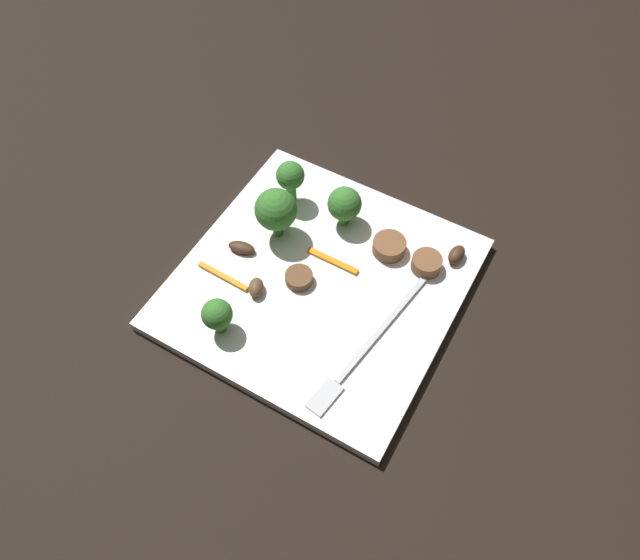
{
  "coord_description": "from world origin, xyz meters",
  "views": [
    {
      "loc": [
        0.29,
        0.17,
        0.53
      ],
      "look_at": [
        0.0,
        0.0,
        0.01
      ],
      "focal_mm": 34.27,
      "sensor_mm": 36.0,
      "label": 1
    }
  ],
  "objects": [
    {
      "name": "ground_plane",
      "position": [
        0.0,
        0.0,
        0.0
      ],
      "size": [
        1.4,
        1.4,
        0.0
      ],
      "primitive_type": "plane",
      "color": "black"
    },
    {
      "name": "plate",
      "position": [
        0.0,
        0.0,
        0.01
      ],
      "size": [
        0.27,
        0.27,
        0.01
      ],
      "primitive_type": "cube",
      "color": "white",
      "rests_on": "ground_plane"
    },
    {
      "name": "fork",
      "position": [
        0.05,
        0.08,
        0.01
      ],
      "size": [
        0.18,
        0.04,
        0.0
      ],
      "rotation": [
        0.0,
        0.0,
        -0.15
      ],
      "color": "silver",
      "rests_on": "plate"
    },
    {
      "name": "broccoli_floret_0",
      "position": [
        -0.08,
        -0.02,
        0.04
      ],
      "size": [
        0.04,
        0.04,
        0.05
      ],
      "color": "#408630",
      "rests_on": "plate"
    },
    {
      "name": "broccoli_floret_1",
      "position": [
        -0.03,
        -0.07,
        0.05
      ],
      "size": [
        0.04,
        0.04,
        0.06
      ],
      "color": "#408630",
      "rests_on": "plate"
    },
    {
      "name": "broccoli_floret_2",
      "position": [
        0.1,
        -0.06,
        0.04
      ],
      "size": [
        0.03,
        0.03,
        0.04
      ],
      "color": "#408630",
      "rests_on": "plate"
    },
    {
      "name": "broccoli_floret_3",
      "position": [
        -0.08,
        -0.08,
        0.05
      ],
      "size": [
        0.03,
        0.03,
        0.05
      ],
      "color": "#408630",
      "rests_on": "plate"
    },
    {
      "name": "sausage_slice_0",
      "position": [
        -0.07,
        0.04,
        0.02
      ],
      "size": [
        0.05,
        0.05,
        0.01
      ],
      "primitive_type": "cylinder",
      "rotation": [
        0.0,
        0.0,
        2.47
      ],
      "color": "brown",
      "rests_on": "plate"
    },
    {
      "name": "sausage_slice_1",
      "position": [
        0.01,
        -0.02,
        0.02
      ],
      "size": [
        0.03,
        0.03,
        0.01
      ],
      "primitive_type": "cylinder",
      "rotation": [
        0.0,
        0.0,
        0.02
      ],
      "color": "brown",
      "rests_on": "plate"
    },
    {
      "name": "sausage_slice_2",
      "position": [
        -0.07,
        0.09,
        0.02
      ],
      "size": [
        0.04,
        0.04,
        0.02
      ],
      "primitive_type": "cylinder",
      "rotation": [
        0.0,
        0.0,
        1.07
      ],
      "color": "brown",
      "rests_on": "plate"
    },
    {
      "name": "mushroom_0",
      "position": [
        0.01,
        -0.09,
        0.02
      ],
      "size": [
        0.02,
        0.03,
        0.01
      ],
      "primitive_type": "ellipsoid",
      "rotation": [
        0.0,
        0.0,
        1.78
      ],
      "color": "#422B19",
      "rests_on": "plate"
    },
    {
      "name": "mushroom_1",
      "position": [
        0.04,
        -0.05,
        0.02
      ],
      "size": [
        0.03,
        0.02,
        0.01
      ],
      "primitive_type": "ellipsoid",
      "rotation": [
        0.0,
        0.0,
        0.44
      ],
      "color": "brown",
      "rests_on": "plate"
    },
    {
      "name": "mushroom_2",
      "position": [
        -0.09,
        0.11,
        0.02
      ],
      "size": [
        0.03,
        0.02,
        0.01
      ],
      "primitive_type": "ellipsoid",
      "rotation": [
        0.0,
        0.0,
        3.06
      ],
      "color": "#422B19",
      "rests_on": "plate"
    },
    {
      "name": "pepper_strip_1",
      "position": [
        -0.03,
        -0.0,
        0.01
      ],
      "size": [
        0.01,
        0.06,
        0.0
      ],
      "primitive_type": "cube",
      "rotation": [
        0.0,
        0.0,
        1.57
      ],
      "color": "orange",
      "rests_on": "plate"
    },
    {
      "name": "pepper_strip_2",
      "position": [
        0.05,
        -0.09,
        0.02
      ],
      "size": [
        0.01,
        0.06,
        0.0
      ],
      "primitive_type": "cube",
      "rotation": [
        0.0,
        0.0,
        4.68
      ],
      "color": "orange",
      "rests_on": "plate"
    }
  ]
}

